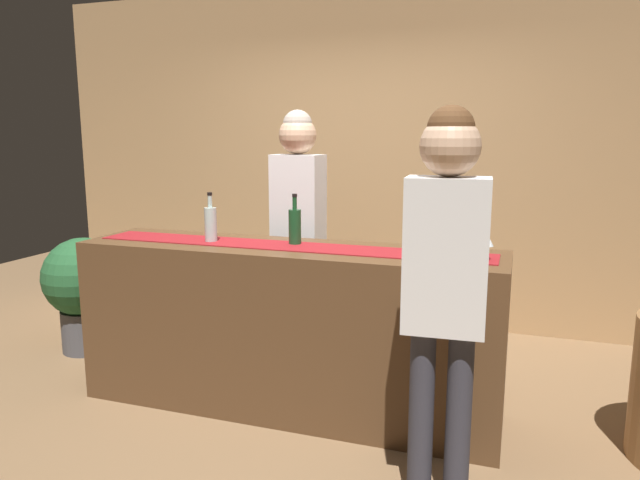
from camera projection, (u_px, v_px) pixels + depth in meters
ground_plane at (288, 406)px, 3.59m from camera, size 10.00×10.00×0.00m
back_wall at (368, 157)px, 5.10m from camera, size 6.00×0.12×2.90m
bar_counter at (287, 328)px, 3.50m from camera, size 2.51×0.60×1.00m
counter_runner_cloth at (287, 246)px, 3.41m from camera, size 2.39×0.28×0.01m
wine_bottle_green at (295, 226)px, 3.45m from camera, size 0.07×0.07×0.30m
wine_bottle_clear at (211, 224)px, 3.53m from camera, size 0.07×0.07×0.30m
wine_glass_near_customer at (412, 238)px, 3.09m from camera, size 0.07×0.07×0.14m
wine_glass_mid_counter at (487, 241)px, 3.00m from camera, size 0.07×0.07×0.14m
bartender at (298, 210)px, 3.98m from camera, size 0.36×0.25×1.81m
customer_sipping at (445, 267)px, 2.43m from camera, size 0.35×0.25×1.76m
potted_plant_tall at (84, 286)px, 4.44m from camera, size 0.60×0.60×0.88m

